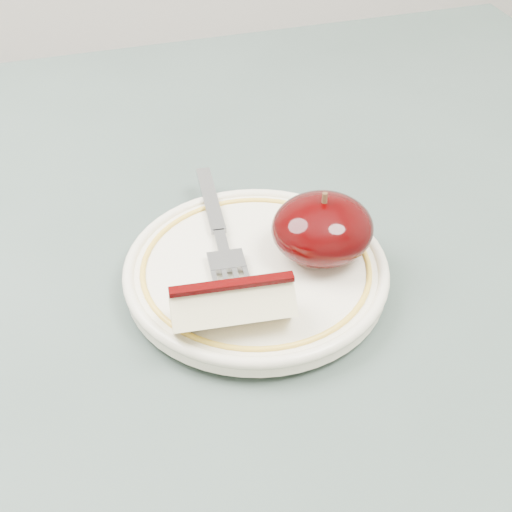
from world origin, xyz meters
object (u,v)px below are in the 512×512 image
object	(u,v)px
apple_half	(322,228)
fork	(219,233)
table	(286,345)
plate	(256,270)

from	to	relation	value
apple_half	fork	bearing A→B (deg)	149.50
apple_half	fork	size ratio (longest dim) A/B	0.45
table	fork	size ratio (longest dim) A/B	5.22
table	plate	xyz separation A→B (m)	(-0.03, -0.01, 0.10)
apple_half	fork	world-z (taller)	apple_half
fork	plate	bearing A→B (deg)	-151.38
plate	apple_half	bearing A→B (deg)	0.55
table	apple_half	world-z (taller)	apple_half
plate	apple_half	world-z (taller)	apple_half
table	plate	bearing A→B (deg)	-161.51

